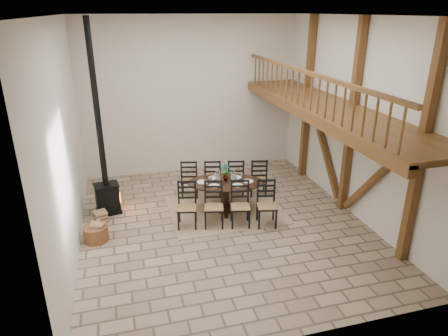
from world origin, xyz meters
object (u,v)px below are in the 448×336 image
object	(u,v)px
log_basket	(96,233)
wood_stove	(105,174)
log_stack	(101,217)
dining_table	(225,196)

from	to	relation	value
log_basket	wood_stove	bearing A→B (deg)	78.03
wood_stove	log_stack	distance (m)	1.11
dining_table	log_basket	distance (m)	3.46
wood_stove	log_basket	size ratio (longest dim) A/B	8.72
dining_table	log_basket	world-z (taller)	dining_table
dining_table	wood_stove	xyz separation A→B (m)	(-3.08, 0.67, 0.72)
dining_table	wood_stove	distance (m)	3.24
log_basket	dining_table	bearing A→B (deg)	11.90
dining_table	log_basket	xyz separation A→B (m)	(-3.38, -0.71, -0.21)
wood_stove	log_basket	world-z (taller)	wood_stove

